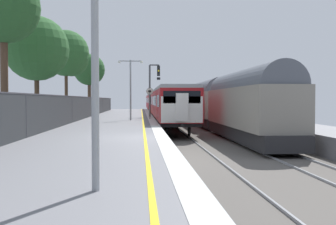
{
  "coord_description": "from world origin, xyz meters",
  "views": [
    {
      "loc": [
        -0.54,
        -17.75,
        1.64
      ],
      "look_at": [
        1.34,
        9.97,
        0.78
      ],
      "focal_mm": 43.44,
      "sensor_mm": 36.0,
      "label": 1
    }
  ],
  "objects_px": {
    "background_tree_centre": "(5,10)",
    "background_tree_right": "(68,55)",
    "freight_train_adjacent_track": "(222,102)",
    "platform_lamp_mid": "(131,84)",
    "signal_gantry": "(153,84)",
    "background_tree_left": "(36,51)",
    "background_tree_back": "(90,71)",
    "platform_lamp_near": "(95,7)",
    "commuter_train_at_platform": "(159,103)",
    "speed_limit_sign": "(150,99)"
  },
  "relations": [
    {
      "from": "background_tree_centre",
      "to": "background_tree_right",
      "type": "distance_m",
      "value": 16.19
    },
    {
      "from": "freight_train_adjacent_track",
      "to": "platform_lamp_mid",
      "type": "relative_size",
      "value": 6.16
    },
    {
      "from": "signal_gantry",
      "to": "background_tree_left",
      "type": "xyz_separation_m",
      "value": [
        -8.53,
        -9.79,
        1.96
      ]
    },
    {
      "from": "background_tree_right",
      "to": "background_tree_back",
      "type": "xyz_separation_m",
      "value": [
        0.4,
        13.89,
        -0.47
      ]
    },
    {
      "from": "platform_lamp_near",
      "to": "background_tree_centre",
      "type": "distance_m",
      "value": 17.42
    },
    {
      "from": "commuter_train_at_platform",
      "to": "background_tree_right",
      "type": "xyz_separation_m",
      "value": [
        -9.55,
        -18.11,
        4.63
      ]
    },
    {
      "from": "commuter_train_at_platform",
      "to": "platform_lamp_near",
      "type": "relative_size",
      "value": 11.43
    },
    {
      "from": "freight_train_adjacent_track",
      "to": "background_tree_left",
      "type": "height_order",
      "value": "background_tree_left"
    },
    {
      "from": "speed_limit_sign",
      "to": "platform_lamp_mid",
      "type": "distance_m",
      "value": 2.59
    },
    {
      "from": "platform_lamp_near",
      "to": "background_tree_right",
      "type": "distance_m",
      "value": 32.61
    },
    {
      "from": "platform_lamp_near",
      "to": "platform_lamp_mid",
      "type": "height_order",
      "value": "platform_lamp_near"
    },
    {
      "from": "platform_lamp_mid",
      "to": "background_tree_right",
      "type": "bearing_deg",
      "value": 134.55
    },
    {
      "from": "commuter_train_at_platform",
      "to": "background_tree_centre",
      "type": "distance_m",
      "value": 36.12
    },
    {
      "from": "platform_lamp_near",
      "to": "speed_limit_sign",
      "type": "bearing_deg",
      "value": 86.66
    },
    {
      "from": "signal_gantry",
      "to": "platform_lamp_mid",
      "type": "relative_size",
      "value": 1.04
    },
    {
      "from": "background_tree_back",
      "to": "platform_lamp_near",
      "type": "bearing_deg",
      "value": -82.9
    },
    {
      "from": "platform_lamp_mid",
      "to": "platform_lamp_near",
      "type": "bearing_deg",
      "value": -90.0
    },
    {
      "from": "signal_gantry",
      "to": "speed_limit_sign",
      "type": "distance_m",
      "value": 4.76
    },
    {
      "from": "background_tree_centre",
      "to": "background_tree_right",
      "type": "relative_size",
      "value": 1.06
    },
    {
      "from": "platform_lamp_near",
      "to": "commuter_train_at_platform",
      "type": "bearing_deg",
      "value": 86.06
    },
    {
      "from": "platform_lamp_mid",
      "to": "background_tree_left",
      "type": "bearing_deg",
      "value": -150.95
    },
    {
      "from": "signal_gantry",
      "to": "background_tree_centre",
      "type": "xyz_separation_m",
      "value": [
        -8.59,
        -16.1,
        3.47
      ]
    },
    {
      "from": "commuter_train_at_platform",
      "to": "signal_gantry",
      "type": "height_order",
      "value": "signal_gantry"
    },
    {
      "from": "platform_lamp_mid",
      "to": "background_tree_right",
      "type": "relative_size",
      "value": 0.59
    },
    {
      "from": "signal_gantry",
      "to": "background_tree_back",
      "type": "height_order",
      "value": "background_tree_back"
    },
    {
      "from": "platform_lamp_near",
      "to": "background_tree_left",
      "type": "distance_m",
      "value": 23.11
    },
    {
      "from": "platform_lamp_mid",
      "to": "signal_gantry",
      "type": "bearing_deg",
      "value": 72.24
    },
    {
      "from": "speed_limit_sign",
      "to": "background_tree_left",
      "type": "height_order",
      "value": "background_tree_left"
    },
    {
      "from": "background_tree_right",
      "to": "background_tree_back",
      "type": "height_order",
      "value": "background_tree_right"
    },
    {
      "from": "background_tree_right",
      "to": "background_tree_back",
      "type": "relative_size",
      "value": 1.09
    },
    {
      "from": "freight_train_adjacent_track",
      "to": "signal_gantry",
      "type": "height_order",
      "value": "signal_gantry"
    },
    {
      "from": "background_tree_right",
      "to": "background_tree_back",
      "type": "bearing_deg",
      "value": 88.33
    },
    {
      "from": "signal_gantry",
      "to": "platform_lamp_near",
      "type": "bearing_deg",
      "value": -93.53
    },
    {
      "from": "background_tree_right",
      "to": "platform_lamp_mid",
      "type": "bearing_deg",
      "value": -45.45
    },
    {
      "from": "freight_train_adjacent_track",
      "to": "platform_lamp_near",
      "type": "distance_m",
      "value": 26.39
    },
    {
      "from": "platform_lamp_near",
      "to": "platform_lamp_mid",
      "type": "relative_size",
      "value": 1.14
    },
    {
      "from": "background_tree_centre",
      "to": "background_tree_back",
      "type": "relative_size",
      "value": 1.16
    },
    {
      "from": "freight_train_adjacent_track",
      "to": "platform_lamp_mid",
      "type": "distance_m",
      "value": 7.61
    },
    {
      "from": "platform_lamp_mid",
      "to": "background_tree_left",
      "type": "xyz_separation_m",
      "value": [
        -6.57,
        -3.65,
        2.19
      ]
    },
    {
      "from": "background_tree_left",
      "to": "background_tree_right",
      "type": "distance_m",
      "value": 9.89
    },
    {
      "from": "commuter_train_at_platform",
      "to": "platform_lamp_mid",
      "type": "height_order",
      "value": "platform_lamp_mid"
    },
    {
      "from": "freight_train_adjacent_track",
      "to": "background_tree_centre",
      "type": "xyz_separation_m",
      "value": [
        -14.07,
        -9.48,
        5.18
      ]
    },
    {
      "from": "signal_gantry",
      "to": "background_tree_left",
      "type": "relative_size",
      "value": 0.67
    },
    {
      "from": "speed_limit_sign",
      "to": "signal_gantry",
      "type": "bearing_deg",
      "value": 85.32
    },
    {
      "from": "signal_gantry",
      "to": "speed_limit_sign",
      "type": "xyz_separation_m",
      "value": [
        -0.37,
        -4.52,
        -1.45
      ]
    },
    {
      "from": "freight_train_adjacent_track",
      "to": "platform_lamp_near",
      "type": "xyz_separation_m",
      "value": [
        -7.45,
        -25.25,
        1.85
      ]
    },
    {
      "from": "signal_gantry",
      "to": "background_tree_centre",
      "type": "bearing_deg",
      "value": -118.08
    },
    {
      "from": "commuter_train_at_platform",
      "to": "background_tree_left",
      "type": "bearing_deg",
      "value": -109.7
    },
    {
      "from": "platform_lamp_near",
      "to": "background_tree_centre",
      "type": "xyz_separation_m",
      "value": [
        -6.62,
        15.77,
        3.33
      ]
    },
    {
      "from": "background_tree_centre",
      "to": "background_tree_back",
      "type": "distance_m",
      "value": 30.09
    }
  ]
}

